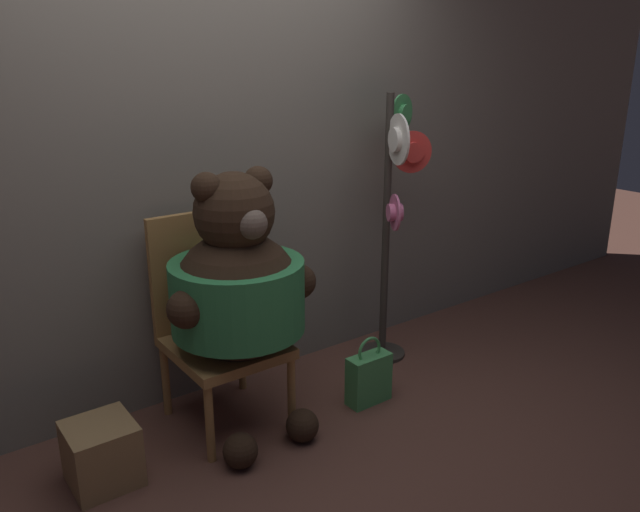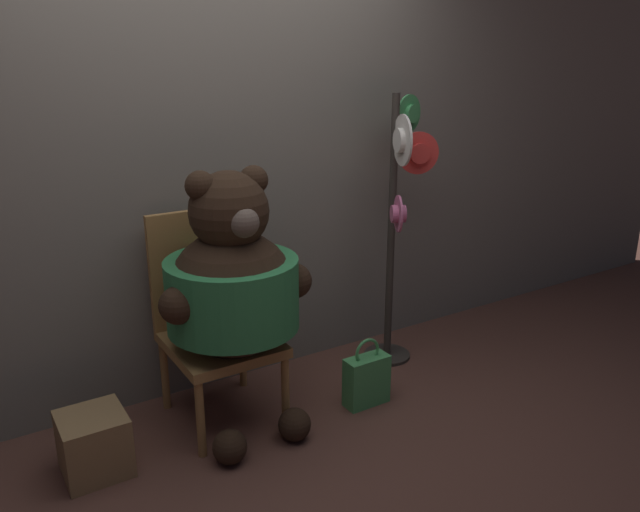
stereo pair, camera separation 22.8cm
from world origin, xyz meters
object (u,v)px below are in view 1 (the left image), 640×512
chair (214,319)px  teddy_bear (238,288)px  hat_display_rack (394,207)px  handbag_on_ground (369,378)px

chair → teddy_bear: 0.29m
hat_display_rack → teddy_bear: bearing=-172.7°
handbag_on_ground → teddy_bear: bearing=163.8°
teddy_bear → chair: bearing=100.6°
teddy_bear → hat_display_rack: hat_display_rack is taller
teddy_bear → hat_display_rack: (1.10, 0.14, 0.20)m
teddy_bear → handbag_on_ground: 0.90m
hat_display_rack → handbag_on_ground: (-0.45, -0.33, -0.80)m
teddy_bear → handbag_on_ground: size_ratio=3.43×
hat_display_rack → handbag_on_ground: hat_display_rack is taller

